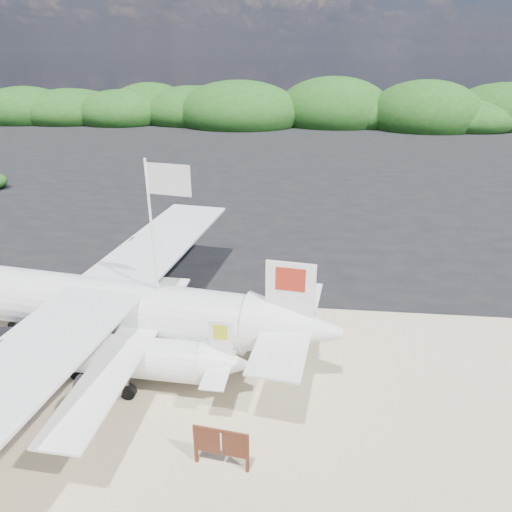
{
  "coord_description": "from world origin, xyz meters",
  "views": [
    {
      "loc": [
        2.97,
        -11.01,
        9.48
      ],
      "look_at": [
        1.29,
        5.93,
        1.78
      ],
      "focal_mm": 32.0,
      "sensor_mm": 36.0,
      "label": 1
    }
  ],
  "objects_px": {
    "crew_b": "(255,324)",
    "aircraft_small": "(221,154)",
    "signboard": "(222,466)",
    "crew_c": "(279,293)",
    "aircraft_large": "(393,189)",
    "baggage_cart": "(33,367)",
    "crew_a": "(97,300)",
    "flagpole": "(165,358)"
  },
  "relations": [
    {
      "from": "crew_b",
      "to": "aircraft_small",
      "type": "distance_m",
      "value": 32.62
    },
    {
      "from": "signboard",
      "to": "crew_c",
      "type": "height_order",
      "value": "crew_c"
    },
    {
      "from": "crew_c",
      "to": "aircraft_large",
      "type": "relative_size",
      "value": 0.11
    },
    {
      "from": "crew_b",
      "to": "aircraft_small",
      "type": "xyz_separation_m",
      "value": [
        -6.67,
        31.92,
        -0.85
      ]
    },
    {
      "from": "baggage_cart",
      "to": "crew_a",
      "type": "bearing_deg",
      "value": 53.42
    },
    {
      "from": "crew_b",
      "to": "crew_c",
      "type": "height_order",
      "value": "crew_c"
    },
    {
      "from": "baggage_cart",
      "to": "crew_c",
      "type": "bearing_deg",
      "value": 12.27
    },
    {
      "from": "signboard",
      "to": "crew_a",
      "type": "relative_size",
      "value": 0.81
    },
    {
      "from": "flagpole",
      "to": "aircraft_small",
      "type": "distance_m",
      "value": 33.16
    },
    {
      "from": "signboard",
      "to": "crew_b",
      "type": "xyz_separation_m",
      "value": [
        0.29,
        5.2,
        0.85
      ]
    },
    {
      "from": "crew_a",
      "to": "aircraft_small",
      "type": "bearing_deg",
      "value": -68.07
    },
    {
      "from": "signboard",
      "to": "crew_c",
      "type": "relative_size",
      "value": 0.84
    },
    {
      "from": "aircraft_large",
      "to": "flagpole",
      "type": "bearing_deg",
      "value": 70.42
    },
    {
      "from": "crew_a",
      "to": "crew_c",
      "type": "bearing_deg",
      "value": -148.53
    },
    {
      "from": "flagpole",
      "to": "crew_a",
      "type": "distance_m",
      "value": 3.79
    },
    {
      "from": "flagpole",
      "to": "crew_b",
      "type": "relative_size",
      "value": 3.96
    },
    {
      "from": "baggage_cart",
      "to": "signboard",
      "type": "height_order",
      "value": "baggage_cart"
    },
    {
      "from": "baggage_cart",
      "to": "crew_a",
      "type": "relative_size",
      "value": 1.48
    },
    {
      "from": "baggage_cart",
      "to": "signboard",
      "type": "distance_m",
      "value": 7.59
    },
    {
      "from": "baggage_cart",
      "to": "flagpole",
      "type": "relative_size",
      "value": 0.4
    },
    {
      "from": "signboard",
      "to": "aircraft_large",
      "type": "bearing_deg",
      "value": 79.22
    },
    {
      "from": "crew_c",
      "to": "aircraft_large",
      "type": "height_order",
      "value": "aircraft_large"
    },
    {
      "from": "flagpole",
      "to": "signboard",
      "type": "height_order",
      "value": "flagpole"
    },
    {
      "from": "crew_c",
      "to": "signboard",
      "type": "bearing_deg",
      "value": 68.81
    },
    {
      "from": "crew_b",
      "to": "aircraft_large",
      "type": "relative_size",
      "value": 0.1
    },
    {
      "from": "crew_a",
      "to": "aircraft_large",
      "type": "xyz_separation_m",
      "value": [
        14.37,
        19.86,
        -0.92
      ]
    },
    {
      "from": "signboard",
      "to": "aircraft_large",
      "type": "relative_size",
      "value": 0.09
    },
    {
      "from": "flagpole",
      "to": "aircraft_small",
      "type": "height_order",
      "value": "flagpole"
    },
    {
      "from": "baggage_cart",
      "to": "aircraft_small",
      "type": "bearing_deg",
      "value": 73.56
    },
    {
      "from": "crew_a",
      "to": "aircraft_large",
      "type": "bearing_deg",
      "value": -105.14
    },
    {
      "from": "crew_a",
      "to": "crew_c",
      "type": "distance_m",
      "value": 6.88
    },
    {
      "from": "signboard",
      "to": "crew_a",
      "type": "bearing_deg",
      "value": 140.58
    },
    {
      "from": "crew_c",
      "to": "aircraft_small",
      "type": "xyz_separation_m",
      "value": [
        -7.39,
        29.68,
        -0.89
      ]
    },
    {
      "from": "signboard",
      "to": "aircraft_small",
      "type": "height_order",
      "value": "aircraft_small"
    },
    {
      "from": "crew_c",
      "to": "aircraft_large",
      "type": "xyz_separation_m",
      "value": [
        7.62,
        18.58,
        -0.89
      ]
    },
    {
      "from": "baggage_cart",
      "to": "aircraft_large",
      "type": "relative_size",
      "value": 0.16
    },
    {
      "from": "flagpole",
      "to": "crew_a",
      "type": "bearing_deg",
      "value": 147.12
    },
    {
      "from": "flagpole",
      "to": "aircraft_large",
      "type": "relative_size",
      "value": 0.4
    },
    {
      "from": "flagpole",
      "to": "signboard",
      "type": "xyz_separation_m",
      "value": [
        2.66,
        -4.16,
        0.0
      ]
    },
    {
      "from": "baggage_cart",
      "to": "aircraft_small",
      "type": "height_order",
      "value": "aircraft_small"
    },
    {
      "from": "baggage_cart",
      "to": "crew_a",
      "type": "height_order",
      "value": "crew_a"
    },
    {
      "from": "crew_a",
      "to": "crew_b",
      "type": "xyz_separation_m",
      "value": [
        6.04,
        -0.96,
        -0.07
      ]
    }
  ]
}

